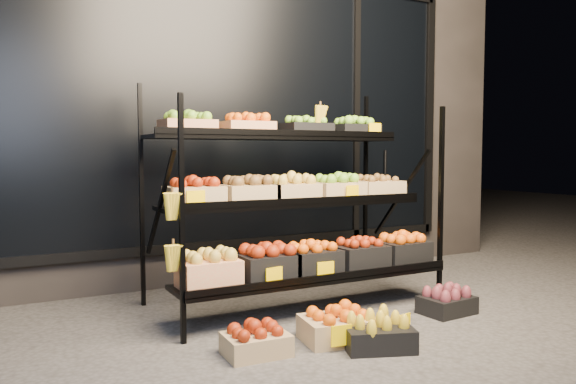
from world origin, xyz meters
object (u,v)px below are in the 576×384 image
floor_crate_midleft (378,333)px  display_rack (296,202)px  floor_crate_midright (338,325)px  floor_crate_left (256,340)px

floor_crate_midleft → display_rack: bearing=108.9°
floor_crate_midright → floor_crate_midleft: bearing=-51.1°
display_rack → floor_crate_midright: 1.08m
floor_crate_midleft → floor_crate_midright: bearing=140.8°
floor_crate_left → floor_crate_midleft: floor_crate_midleft is taller
display_rack → floor_crate_left: display_rack is taller
display_rack → floor_crate_midleft: 1.26m
floor_crate_left → floor_crate_midleft: size_ratio=0.78×
display_rack → floor_crate_left: (-0.71, -0.80, -0.70)m
display_rack → floor_crate_left: size_ratio=5.88×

